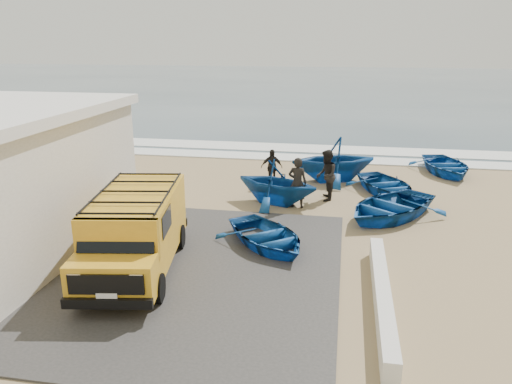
{
  "coord_description": "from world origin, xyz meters",
  "views": [
    {
      "loc": [
        3.92,
        -13.99,
        6.18
      ],
      "look_at": [
        1.07,
        1.81,
        1.2
      ],
      "focal_mm": 35.0,
      "sensor_mm": 36.0,
      "label": 1
    }
  ],
  "objects_px": {
    "boat_near_left": "(267,236)",
    "boat_mid_left": "(277,182)",
    "boat_far_left": "(333,159)",
    "fisherman_back": "(272,167)",
    "van": "(135,229)",
    "boat_far_right": "(446,165)",
    "boat_near_right": "(389,206)",
    "fisherman_middle": "(326,175)",
    "boat_mid_right": "(386,185)",
    "parapet": "(382,296)",
    "fisherman_front": "(297,183)"
  },
  "relations": [
    {
      "from": "boat_near_left",
      "to": "boat_mid_left",
      "type": "distance_m",
      "value": 4.26
    },
    {
      "from": "boat_far_left",
      "to": "fisherman_back",
      "type": "relative_size",
      "value": 2.38
    },
    {
      "from": "van",
      "to": "boat_far_right",
      "type": "xyz_separation_m",
      "value": [
        10.25,
        12.25,
        -0.8
      ]
    },
    {
      "from": "boat_near_right",
      "to": "boat_far_right",
      "type": "relative_size",
      "value": 1.09
    },
    {
      "from": "fisherman_back",
      "to": "fisherman_middle",
      "type": "bearing_deg",
      "value": -46.98
    },
    {
      "from": "boat_near_left",
      "to": "boat_far_right",
      "type": "height_order",
      "value": "boat_far_right"
    },
    {
      "from": "boat_near_left",
      "to": "boat_far_left",
      "type": "bearing_deg",
      "value": 38.59
    },
    {
      "from": "boat_near_left",
      "to": "boat_mid_right",
      "type": "bearing_deg",
      "value": 18.96
    },
    {
      "from": "boat_far_left",
      "to": "boat_mid_left",
      "type": "bearing_deg",
      "value": -49.27
    },
    {
      "from": "van",
      "to": "fisherman_middle",
      "type": "xyz_separation_m",
      "value": [
        4.84,
        7.21,
        -0.19
      ]
    },
    {
      "from": "van",
      "to": "fisherman_back",
      "type": "bearing_deg",
      "value": 65.4
    },
    {
      "from": "parapet",
      "to": "boat_far_left",
      "type": "height_order",
      "value": "boat_far_left"
    },
    {
      "from": "boat_mid_left",
      "to": "boat_far_left",
      "type": "bearing_deg",
      "value": -9.6
    },
    {
      "from": "van",
      "to": "fisherman_front",
      "type": "xyz_separation_m",
      "value": [
        3.82,
        6.12,
        -0.23
      ]
    },
    {
      "from": "parapet",
      "to": "boat_far_right",
      "type": "height_order",
      "value": "boat_far_right"
    },
    {
      "from": "van",
      "to": "boat_mid_right",
      "type": "height_order",
      "value": "van"
    },
    {
      "from": "fisherman_back",
      "to": "boat_near_left",
      "type": "bearing_deg",
      "value": -94.6
    },
    {
      "from": "boat_mid_left",
      "to": "van",
      "type": "bearing_deg",
      "value": 174.41
    },
    {
      "from": "boat_mid_right",
      "to": "fisherman_front",
      "type": "height_order",
      "value": "fisherman_front"
    },
    {
      "from": "parapet",
      "to": "van",
      "type": "relative_size",
      "value": 1.1
    },
    {
      "from": "boat_far_left",
      "to": "boat_far_right",
      "type": "relative_size",
      "value": 0.98
    },
    {
      "from": "boat_mid_left",
      "to": "boat_far_right",
      "type": "distance_m",
      "value": 9.34
    },
    {
      "from": "boat_near_left",
      "to": "boat_mid_left",
      "type": "relative_size",
      "value": 1.06
    },
    {
      "from": "boat_mid_right",
      "to": "boat_far_right",
      "type": "relative_size",
      "value": 0.93
    },
    {
      "from": "parapet",
      "to": "boat_mid_left",
      "type": "distance_m",
      "value": 8.11
    },
    {
      "from": "van",
      "to": "fisherman_middle",
      "type": "relative_size",
      "value": 2.71
    },
    {
      "from": "boat_far_right",
      "to": "van",
      "type": "bearing_deg",
      "value": -140.42
    },
    {
      "from": "boat_far_right",
      "to": "fisherman_front",
      "type": "height_order",
      "value": "fisherman_front"
    },
    {
      "from": "boat_near_right",
      "to": "boat_mid_right",
      "type": "xyz_separation_m",
      "value": [
        0.08,
        2.97,
        -0.06
      ]
    },
    {
      "from": "van",
      "to": "boat_mid_left",
      "type": "distance_m",
      "value": 7.06
    },
    {
      "from": "boat_mid_right",
      "to": "fisherman_middle",
      "type": "distance_m",
      "value": 2.81
    },
    {
      "from": "boat_far_left",
      "to": "fisherman_middle",
      "type": "relative_size",
      "value": 1.88
    },
    {
      "from": "boat_near_right",
      "to": "fisherman_middle",
      "type": "xyz_separation_m",
      "value": [
        -2.34,
        1.69,
        0.57
      ]
    },
    {
      "from": "boat_mid_right",
      "to": "boat_mid_left",
      "type": "bearing_deg",
      "value": -178.41
    },
    {
      "from": "fisherman_front",
      "to": "fisherman_middle",
      "type": "relative_size",
      "value": 0.96
    },
    {
      "from": "parapet",
      "to": "boat_mid_left",
      "type": "xyz_separation_m",
      "value": [
        -3.56,
        7.26,
        0.59
      ]
    },
    {
      "from": "boat_far_left",
      "to": "boat_near_left",
      "type": "bearing_deg",
      "value": -32.61
    },
    {
      "from": "boat_near_right",
      "to": "boat_far_right",
      "type": "bearing_deg",
      "value": 103.13
    },
    {
      "from": "boat_far_right",
      "to": "fisherman_back",
      "type": "height_order",
      "value": "fisherman_back"
    },
    {
      "from": "boat_near_left",
      "to": "fisherman_front",
      "type": "bearing_deg",
      "value": 43.46
    },
    {
      "from": "boat_mid_left",
      "to": "fisherman_back",
      "type": "height_order",
      "value": "boat_mid_left"
    },
    {
      "from": "boat_near_right",
      "to": "boat_far_left",
      "type": "height_order",
      "value": "boat_far_left"
    },
    {
      "from": "boat_far_right",
      "to": "fisherman_middle",
      "type": "xyz_separation_m",
      "value": [
        -5.41,
        -5.04,
        0.61
      ]
    },
    {
      "from": "boat_mid_left",
      "to": "boat_far_right",
      "type": "height_order",
      "value": "boat_mid_left"
    },
    {
      "from": "boat_near_left",
      "to": "boat_far_left",
      "type": "height_order",
      "value": "boat_far_left"
    },
    {
      "from": "boat_mid_left",
      "to": "fisherman_back",
      "type": "relative_size",
      "value": 2.07
    },
    {
      "from": "van",
      "to": "boat_far_left",
      "type": "xyz_separation_m",
      "value": [
        5.04,
        10.04,
        -0.2
      ]
    },
    {
      "from": "boat_far_right",
      "to": "fisherman_front",
      "type": "bearing_deg",
      "value": -146.86
    },
    {
      "from": "boat_far_right",
      "to": "parapet",
      "type": "bearing_deg",
      "value": -116.22
    },
    {
      "from": "fisherman_middle",
      "to": "boat_far_left",
      "type": "bearing_deg",
      "value": 174.74
    }
  ]
}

